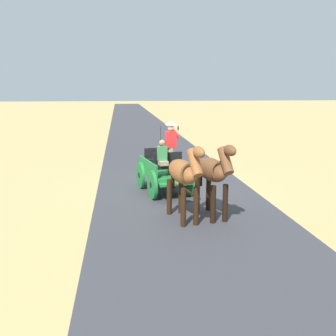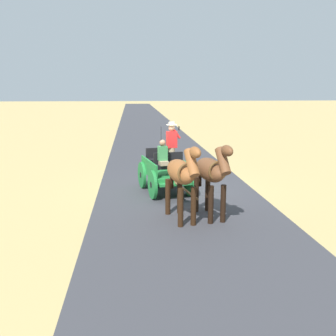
% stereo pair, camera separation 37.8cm
% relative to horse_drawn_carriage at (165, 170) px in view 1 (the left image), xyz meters
% --- Properties ---
extents(ground_plane, '(200.00, 200.00, 0.00)m').
position_rel_horse_drawn_carriage_xyz_m(ground_plane, '(-0.41, -0.24, -0.82)').
color(ground_plane, tan).
extents(road_surface, '(5.60, 160.00, 0.01)m').
position_rel_horse_drawn_carriage_xyz_m(road_surface, '(-0.41, -0.24, -0.81)').
color(road_surface, '#38383D').
rests_on(road_surface, ground).
extents(horse_drawn_carriage, '(1.86, 4.51, 2.50)m').
position_rel_horse_drawn_carriage_xyz_m(horse_drawn_carriage, '(0.00, 0.00, 0.00)').
color(horse_drawn_carriage, '#1E7233').
rests_on(horse_drawn_carriage, ground).
extents(horse_near_side, '(0.86, 2.15, 2.21)m').
position_rel_horse_drawn_carriage_xyz_m(horse_near_side, '(-1.02, 2.89, 0.51)').
color(horse_near_side, brown).
rests_on(horse_near_side, ground).
extents(horse_off_side, '(0.88, 2.15, 2.21)m').
position_rel_horse_drawn_carriage_xyz_m(horse_off_side, '(-0.17, 3.06, 0.51)').
color(horse_off_side, brown).
rests_on(horse_off_side, ground).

